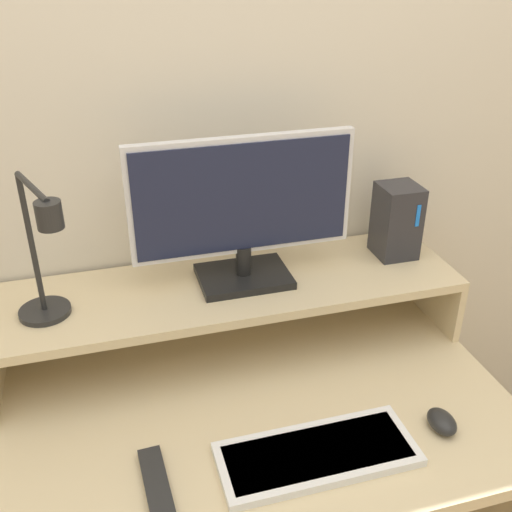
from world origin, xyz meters
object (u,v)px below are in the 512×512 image
at_px(desk_lamp, 44,265).
at_px(router_dock, 396,221).
at_px(mouse, 442,422).
at_px(monitor, 243,208).
at_px(keyboard, 317,454).
at_px(remote_control, 156,484).

height_order(desk_lamp, router_dock, desk_lamp).
bearing_deg(mouse, desk_lamp, 155.73).
relative_size(desk_lamp, mouse, 4.26).
bearing_deg(monitor, desk_lamp, -169.16).
distance_m(monitor, keyboard, 0.54).
relative_size(monitor, router_dock, 2.73).
bearing_deg(monitor, remote_control, -124.19).
height_order(monitor, mouse, monitor).
bearing_deg(router_dock, remote_control, -147.91).
height_order(desk_lamp, remote_control, desk_lamp).
relative_size(router_dock, remote_control, 1.08).
xyz_separation_m(desk_lamp, router_dock, (0.83, 0.10, -0.06)).
relative_size(router_dock, mouse, 2.43).
distance_m(mouse, remote_control, 0.58).
distance_m(monitor, mouse, 0.61).
xyz_separation_m(monitor, desk_lamp, (-0.43, -0.08, -0.03)).
bearing_deg(router_dock, monitor, -177.08).
height_order(desk_lamp, mouse, desk_lamp).
xyz_separation_m(keyboard, remote_control, (-0.31, 0.01, -0.00)).
relative_size(desk_lamp, keyboard, 0.84).
xyz_separation_m(monitor, keyboard, (0.03, -0.42, -0.34)).
height_order(keyboard, remote_control, keyboard).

